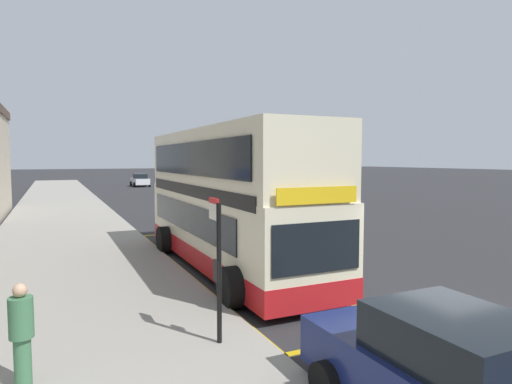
% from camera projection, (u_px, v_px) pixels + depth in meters
% --- Properties ---
extents(ground_plane, '(260.00, 260.00, 0.00)m').
position_uv_depth(ground_plane, '(148.00, 199.00, 38.31)').
color(ground_plane, '#28282B').
extents(pavement_near, '(6.00, 76.00, 0.14)m').
position_uv_depth(pavement_near, '(61.00, 202.00, 35.37)').
color(pavement_near, gray).
rests_on(pavement_near, ground).
extents(double_decker_bus, '(3.22, 10.56, 4.40)m').
position_uv_depth(double_decker_bus, '(228.00, 203.00, 14.09)').
color(double_decker_bus, beige).
rests_on(double_decker_bus, ground).
extents(bus_bay_markings, '(2.97, 13.57, 0.01)m').
position_uv_depth(bus_bay_markings, '(224.00, 265.00, 14.44)').
color(bus_bay_markings, gold).
rests_on(bus_bay_markings, ground).
extents(bus_stop_sign, '(0.09, 0.51, 2.63)m').
position_uv_depth(bus_stop_sign, '(218.00, 258.00, 7.98)').
color(bus_stop_sign, black).
rests_on(bus_stop_sign, pavement_near).
extents(parked_car_white_kerbside, '(2.09, 4.20, 1.62)m').
position_uv_depth(parked_car_white_kerbside, '(140.00, 180.00, 56.05)').
color(parked_car_white_kerbside, silver).
rests_on(parked_car_white_kerbside, ground).
extents(parked_car_navy_distant, '(2.09, 4.20, 1.62)m').
position_uv_depth(parked_car_navy_distant, '(450.00, 377.00, 5.43)').
color(parked_car_navy_distant, navy).
rests_on(parked_car_navy_distant, ground).
extents(pedestrian_waiting_near_sign, '(0.34, 0.34, 1.56)m').
position_uv_depth(pedestrian_waiting_near_sign, '(22.00, 332.00, 6.37)').
color(pedestrian_waiting_near_sign, '#3F724C').
rests_on(pedestrian_waiting_near_sign, pavement_near).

